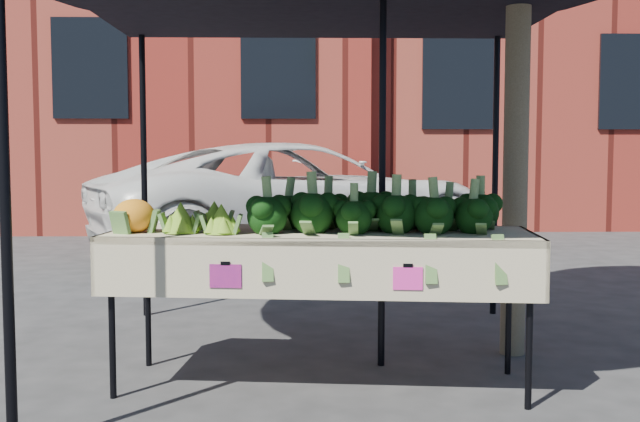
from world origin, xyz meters
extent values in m
plane|color=#2A2A2C|center=(0.00, 0.00, 0.00)|extent=(90.00, 90.00, 0.00)
cube|color=beige|center=(0.00, 0.01, 0.45)|extent=(2.47, 1.04, 0.90)
cube|color=#F22D8C|center=(-0.47, -0.39, 0.70)|extent=(0.17, 0.01, 0.12)
cube|color=#EE2DA6|center=(0.48, -0.39, 0.70)|extent=(0.17, 0.01, 0.12)
ellipsoid|color=black|center=(0.32, 0.04, 1.05)|extent=(1.50, 0.60, 0.30)
ellipsoid|color=#80B12E|center=(-0.67, 0.00, 1.01)|extent=(0.46, 0.50, 0.23)
ellipsoid|color=orange|center=(-1.05, -0.04, 1.00)|extent=(0.23, 0.23, 0.21)
imported|color=white|center=(-0.16, 5.56, 2.67)|extent=(2.37, 2.85, 5.33)
cube|color=maroon|center=(-5.00, 12.00, 4.50)|extent=(12.00, 8.00, 9.00)
cube|color=maroon|center=(7.00, 12.50, 4.25)|extent=(12.00, 8.00, 8.50)
camera|label=1|loc=(-0.10, -4.28, 1.34)|focal=42.42mm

